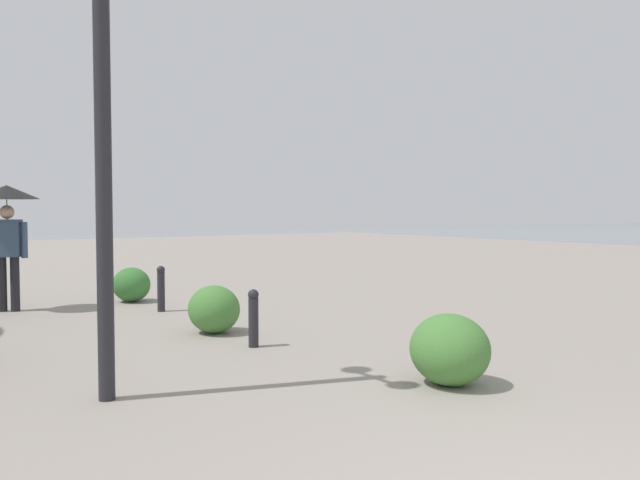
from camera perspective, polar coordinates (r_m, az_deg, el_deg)
The scene contains 7 objects.
lamppost at distance 5.89m, azimuth -18.80°, elevation 14.81°, with size 0.98×0.28×4.38m.
pedestrian at distance 11.44m, azimuth -26.03°, elevation 2.25°, with size 1.00×1.00×2.03m.
bollard_near at distance 7.73m, azimuth -5.93°, elevation -6.79°, with size 0.13×0.13×0.69m.
bollard_mid at distance 10.65m, azimuth -13.93°, elevation -4.12°, with size 0.13×0.13×0.74m.
shrub_low at distance 11.91m, azimuth -16.39°, elevation -3.82°, with size 0.72×0.65×0.61m.
shrub_round at distance 6.18m, azimuth 11.44°, elevation -9.51°, with size 0.79×0.71×0.67m.
shrub_wide at distance 8.67m, azimuth -9.39°, elevation -6.08°, with size 0.75×0.67×0.63m.
Camera 1 is at (-1.19, 2.80, 1.63)m, focal length 36.05 mm.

